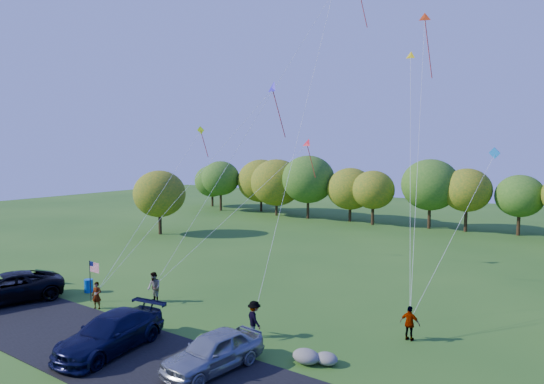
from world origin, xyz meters
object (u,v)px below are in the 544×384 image
Objects in this scene: minivan_dark at (6,288)px; flyer_a at (97,295)px; flyer_d at (410,323)px; park_bench at (46,276)px; flyer_c at (254,319)px; minivan_navy at (110,333)px; trash_barrel at (89,286)px; flyer_b at (154,287)px; minivan_silver at (213,351)px.

minivan_dark is 5.90m from flyer_a.
park_bench is at bearing 12.14° from flyer_d.
flyer_a is 0.87× the size of flyer_c.
minivan_navy reaches higher than trash_barrel.
minivan_dark is at bearing -72.97° from park_bench.
flyer_b is 2.21× the size of trash_barrel.
flyer_d reaches higher than minivan_silver.
flyer_c is at bearing 108.77° from minivan_silver.
minivan_silver is 14.70m from trash_barrel.
flyer_d reaches higher than park_bench.
flyer_c reaches higher than park_bench.
flyer_a is 3.72m from trash_barrel.
minivan_dark is 16.24m from minivan_silver.
flyer_c reaches higher than minivan_navy.
park_bench is at bearing 176.79° from minivan_silver.
flyer_d is (14.73, 3.25, -0.07)m from flyer_b.
minivan_dark is at bearing 46.00° from flyer_c.
minivan_navy is 3.61× the size of flyer_a.
flyer_c is 1.07× the size of flyer_d.
flyer_b is at bearing 159.24° from minivan_silver.
minivan_dark is 3.70× the size of flyer_d.
park_bench is (-13.34, 4.51, -0.40)m from minivan_navy.
flyer_d is (5.63, 7.98, -0.02)m from minivan_silver.
trash_barrel is at bearing 127.88° from flyer_a.
flyer_b is 15.09m from flyer_d.
flyer_b reaches higher than flyer_a.
flyer_c is at bearing -11.88° from park_bench.
park_bench is (-2.30, 3.79, -0.45)m from minivan_dark.
trash_barrel is at bearing 30.81° from flyer_c.
minivan_silver is at bearing -35.50° from flyer_a.
trash_barrel is at bearing 83.03° from minivan_dark.
flyer_c is at bearing 1.13° from trash_barrel.
minivan_silver is at bearing -13.86° from flyer_b.
minivan_silver is 18.81m from park_bench.
flyer_c reaches higher than trash_barrel.
minivan_navy is 10.31m from trash_barrel.
flyer_a is 3.28m from flyer_b.
flyer_c is 7.63m from flyer_d.
flyer_d is at bearing 39.72° from minivan_dark.
flyer_d is at bearing 12.22° from trash_barrel.
flyer_c reaches higher than minivan_dark.
minivan_silver is 2.78× the size of flyer_d.
minivan_dark reaches higher than minivan_navy.
flyer_a is at bearing 44.13° from minivan_dark.
flyer_d is at bearing -5.26° from flyer_a.
minivan_dark is 1.33× the size of minivan_silver.
flyer_b is at bearing -5.17° from park_bench.
minivan_silver reaches higher than park_bench.
minivan_silver is at bearing -14.51° from trash_barrel.
minivan_dark is 3.85× the size of park_bench.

